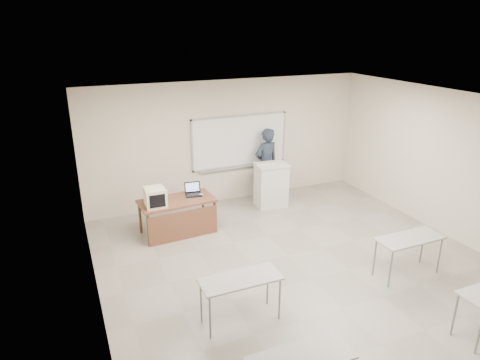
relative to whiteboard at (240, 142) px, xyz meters
name	(u,v)px	position (x,y,z in m)	size (l,w,h in m)	color
floor	(313,279)	(-0.30, -3.97, -1.49)	(7.00, 8.00, 0.01)	gray
whiteboard	(240,142)	(0.00, 0.00, 0.00)	(2.48, 0.10, 1.31)	white
student_desks	(367,288)	(-0.30, -5.32, -0.81)	(4.40, 2.20, 0.73)	gray
instructor_desk	(179,210)	(-1.98, -1.39, -0.92)	(1.56, 0.78, 0.75)	brown
podium	(271,185)	(0.50, -0.77, -0.94)	(0.76, 0.55, 1.07)	silver
crt_monitor	(155,197)	(-2.45, -1.40, -0.54)	(0.41, 0.46, 0.39)	beige
laptop	(193,192)	(-1.58, -1.12, -0.67)	(0.34, 0.32, 0.25)	black
mouse	(201,194)	(-1.43, -1.23, -0.71)	(0.09, 0.06, 0.04)	#B0B1B9
keyboard	(265,163)	(0.35, -0.69, -0.40)	(0.41, 0.14, 0.02)	beige
presenter	(266,164)	(0.62, -0.24, -0.57)	(0.66, 0.44, 1.81)	black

